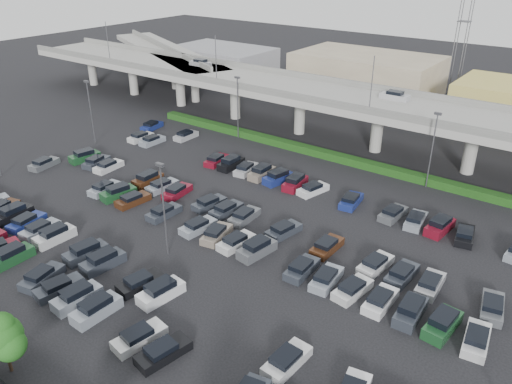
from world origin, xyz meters
TOP-DOWN VIEW (x-y plane):
  - ground at (0.00, 0.00)m, footprint 280.00×280.00m
  - overpass at (-0.22, 32.03)m, footprint 150.00×13.00m
  - on_ramp at (-52.10, 43.05)m, footprint 50.93×30.13m
  - hedge at (0.00, 25.00)m, footprint 66.00×1.60m
  - parked_cars at (-0.73, -4.14)m, footprint 63.10×41.67m
  - light_poles at (-4.13, 2.00)m, footprint 66.90×48.38m
  - distant_buildings at (12.38, 61.81)m, footprint 138.00×24.00m
  - comm_tower at (4.00, 74.00)m, footprint 2.40×2.40m

SIDE VIEW (x-z plane):
  - ground at x=0.00m, z-range 0.00..0.00m
  - hedge at x=0.00m, z-range 0.00..1.10m
  - parked_cars at x=-0.73m, z-range -0.22..1.45m
  - distant_buildings at x=12.38m, z-range -0.76..8.24m
  - light_poles at x=-4.13m, z-range 1.09..11.39m
  - on_ramp at x=-52.10m, z-range 2.46..11.26m
  - overpass at x=-0.22m, z-range -0.93..14.87m
  - comm_tower at x=4.00m, z-range 0.61..30.61m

